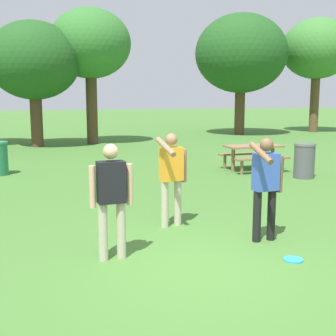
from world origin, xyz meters
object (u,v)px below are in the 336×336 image
object	(u,v)px
person_thrower	(266,181)
picnic_table_near	(253,152)
tree_back_right	(317,49)
tree_far_right	(34,61)
trash_can_beside_table	(304,161)
person_bystander	(172,173)
tree_back_left	(241,54)
person_catcher	(111,194)
frisbee	(293,260)
tree_slender_mid	(90,45)

from	to	relation	value
person_thrower	picnic_table_near	bearing A→B (deg)	66.82
tree_back_right	picnic_table_near	bearing A→B (deg)	-128.30
person_thrower	tree_far_right	world-z (taller)	tree_far_right
trash_can_beside_table	tree_back_right	size ratio (longest dim) A/B	0.14
person_bystander	tree_back_left	xyz separation A→B (m)	(8.29, 16.50, 3.50)
person_catcher	tree_back_left	size ratio (longest dim) A/B	0.25
person_thrower	frisbee	world-z (taller)	person_thrower
person_thrower	person_catcher	distance (m)	2.45
tree_slender_mid	tree_back_right	distance (m)	13.90
tree_back_right	tree_far_right	bearing A→B (deg)	-166.41
tree_slender_mid	person_bystander	bearing A→B (deg)	-89.21
picnic_table_near	tree_slender_mid	world-z (taller)	tree_slender_mid
tree_back_left	trash_can_beside_table	bearing A→B (deg)	-105.43
tree_slender_mid	tree_back_right	world-z (taller)	tree_back_right
person_bystander	tree_far_right	bearing A→B (deg)	101.31
frisbee	tree_slender_mid	world-z (taller)	tree_slender_mid
person_bystander	tree_slender_mid	bearing A→B (deg)	90.79
frisbee	tree_back_right	distance (m)	23.08
person_thrower	tree_slender_mid	xyz separation A→B (m)	(-1.41, 14.85, 3.50)
person_thrower	frisbee	xyz separation A→B (m)	(0.01, -0.90, -0.95)
trash_can_beside_table	tree_back_left	size ratio (longest dim) A/B	0.14
frisbee	tree_back_left	distance (m)	20.33
person_bystander	trash_can_beside_table	distance (m)	5.95
tree_slender_mid	tree_back_left	xyz separation A→B (m)	(8.48, 2.79, -0.00)
person_catcher	trash_can_beside_table	xyz separation A→B (m)	(5.94, 4.95, -0.46)
trash_can_beside_table	tree_back_left	world-z (taller)	tree_back_left
tree_far_right	tree_back_right	bearing A→B (deg)	13.59
tree_slender_mid	tree_back_left	world-z (taller)	tree_back_left
trash_can_beside_table	tree_far_right	xyz separation A→B (m)	(-7.36, 9.57, 3.19)
frisbee	tree_far_right	xyz separation A→B (m)	(-3.86, 15.20, 3.66)
person_bystander	trash_can_beside_table	world-z (taller)	person_bystander
trash_can_beside_table	tree_back_left	bearing A→B (deg)	74.57
frisbee	tree_far_right	world-z (taller)	tree_far_right
person_thrower	tree_back_right	bearing A→B (deg)	56.34
tree_far_right	tree_back_left	distance (m)	11.45
person_bystander	picnic_table_near	world-z (taller)	person_bystander
person_thrower	person_catcher	world-z (taller)	same
tree_back_left	tree_back_right	distance (m)	5.07
person_bystander	picnic_table_near	distance (m)	6.40
person_bystander	tree_slender_mid	distance (m)	14.15
tree_far_right	tree_back_left	world-z (taller)	tree_back_left
frisbee	trash_can_beside_table	size ratio (longest dim) A/B	0.29
tree_back_right	tree_back_left	bearing A→B (deg)	-174.14
picnic_table_near	tree_far_right	distance (m)	10.84
person_catcher	person_bystander	bearing A→B (deg)	48.10
person_bystander	person_catcher	bearing A→B (deg)	-131.90
frisbee	tree_far_right	size ratio (longest dim) A/B	0.05
picnic_table_near	tree_slender_mid	size ratio (longest dim) A/B	0.29
tree_back_left	tree_back_right	bearing A→B (deg)	5.86
picnic_table_near	person_thrower	bearing A→B (deg)	-113.18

